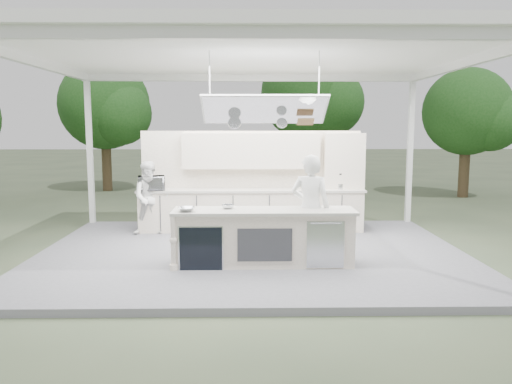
{
  "coord_description": "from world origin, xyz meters",
  "views": [
    {
      "loc": [
        -0.08,
        -9.25,
        2.48
      ],
      "look_at": [
        0.08,
        0.4,
        1.2
      ],
      "focal_mm": 35.0,
      "sensor_mm": 36.0,
      "label": 1
    }
  ],
  "objects_px": {
    "sous_chef": "(150,198)",
    "back_counter": "(251,210)",
    "demo_island": "(263,237)",
    "head_chef": "(310,208)"
  },
  "relations": [
    {
      "from": "head_chef",
      "to": "sous_chef",
      "type": "height_order",
      "value": "head_chef"
    },
    {
      "from": "back_counter",
      "to": "sous_chef",
      "type": "bearing_deg",
      "value": -170.97
    },
    {
      "from": "back_counter",
      "to": "sous_chef",
      "type": "xyz_separation_m",
      "value": [
        -2.2,
        -0.35,
        0.32
      ]
    },
    {
      "from": "demo_island",
      "to": "sous_chef",
      "type": "distance_m",
      "value": 3.44
    },
    {
      "from": "demo_island",
      "to": "sous_chef",
      "type": "relative_size",
      "value": 1.94
    },
    {
      "from": "back_counter",
      "to": "head_chef",
      "type": "height_order",
      "value": "head_chef"
    },
    {
      "from": "back_counter",
      "to": "head_chef",
      "type": "relative_size",
      "value": 2.71
    },
    {
      "from": "sous_chef",
      "to": "demo_island",
      "type": "bearing_deg",
      "value": -55.93
    },
    {
      "from": "head_chef",
      "to": "back_counter",
      "type": "bearing_deg",
      "value": -52.72
    },
    {
      "from": "sous_chef",
      "to": "back_counter",
      "type": "bearing_deg",
      "value": -0.93
    }
  ]
}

